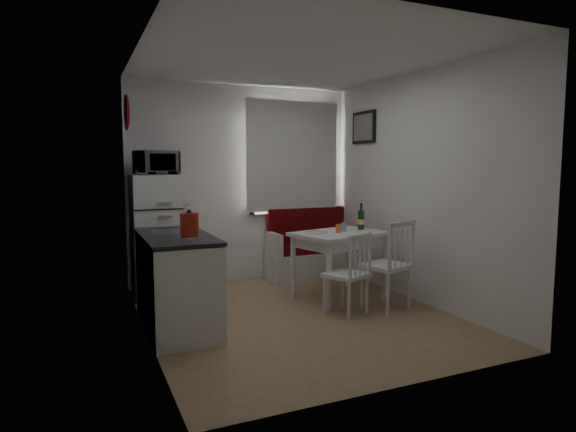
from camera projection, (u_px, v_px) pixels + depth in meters
name	position (u px, v px, depth m)	size (l,w,h in m)	color
floor	(297.00, 316.00, 4.97)	(3.00, 3.50, 0.02)	#997451
ceiling	(298.00, 58.00, 4.70)	(3.00, 3.50, 0.02)	white
wall_back	(242.00, 184.00, 6.43)	(3.00, 0.02, 2.60)	white
wall_front	(407.00, 202.00, 3.25)	(3.00, 0.02, 2.60)	white
wall_left	(143.00, 194.00, 4.23)	(0.02, 3.50, 2.60)	white
wall_right	(418.00, 188.00, 5.44)	(0.02, 3.50, 2.60)	white
window	(291.00, 160.00, 6.65)	(1.22, 0.06, 1.47)	silver
curtain	(293.00, 156.00, 6.58)	(1.35, 0.02, 1.50)	white
kitchen_counter	(177.00, 281.00, 4.59)	(0.62, 1.32, 1.16)	silver
wall_sign	(127.00, 113.00, 5.48)	(0.40, 0.40, 0.03)	#192399
picture_frame	(364.00, 127.00, 6.35)	(0.04, 0.52, 0.42)	black
bench	(314.00, 254.00, 6.70)	(1.34, 0.51, 0.96)	silver
dining_table	(340.00, 240.00, 5.60)	(1.19, 0.96, 0.78)	silver
chair_left	(351.00, 265.00, 4.92)	(0.53, 0.53, 0.46)	silver
chair_right	(392.00, 255.00, 5.10)	(0.56, 0.55, 0.52)	silver
fridge	(157.00, 236.00, 5.70)	(0.58, 0.58, 1.44)	white
microwave	(156.00, 163.00, 5.56)	(0.50, 0.34, 0.28)	white
kettle	(189.00, 225.00, 4.19)	(0.19, 0.19, 0.26)	#A31B0D
wine_bottle	(361.00, 216.00, 5.81)	(0.08, 0.08, 0.32)	#12391A
drinking_glass_orange	(338.00, 229.00, 5.52)	(0.06, 0.06, 0.10)	orange
drinking_glass_blue	(344.00, 227.00, 5.66)	(0.06, 0.06, 0.10)	#77A3CA
plate	(316.00, 232.00, 5.49)	(0.25, 0.25, 0.02)	white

